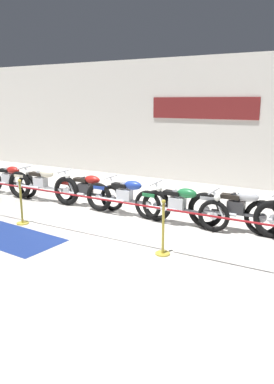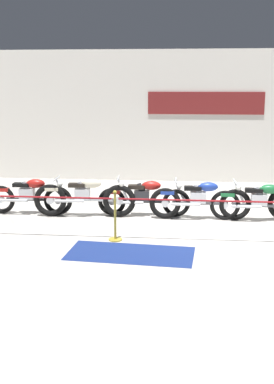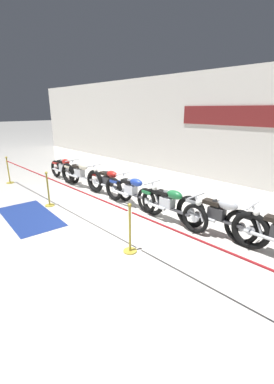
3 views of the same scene
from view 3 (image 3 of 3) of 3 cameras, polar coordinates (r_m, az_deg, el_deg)
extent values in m
plane|color=silver|center=(7.35, -4.19, -4.28)|extent=(120.00, 120.00, 0.00)
cube|color=silver|center=(10.82, 17.57, 13.58)|extent=(28.00, 0.25, 4.20)
cube|color=maroon|center=(10.53, 18.81, 15.77)|extent=(3.66, 0.04, 0.70)
torus|color=black|center=(10.28, -13.88, 3.81)|extent=(0.71, 0.12, 0.71)
torus|color=black|center=(11.51, -17.58, 4.98)|extent=(0.71, 0.12, 0.71)
cylinder|color=silver|center=(10.28, -13.88, 3.81)|extent=(0.17, 0.08, 0.17)
cylinder|color=silver|center=(11.51, -17.58, 4.98)|extent=(0.17, 0.08, 0.17)
cylinder|color=silver|center=(10.14, -13.74, 5.28)|extent=(0.30, 0.06, 0.59)
cube|color=silver|center=(10.90, -16.03, 5.29)|extent=(0.36, 0.22, 0.26)
cylinder|color=silver|center=(10.82, -16.02, 6.29)|extent=(0.18, 0.11, 0.24)
cylinder|color=silver|center=(10.90, -16.23, 6.34)|extent=(0.18, 0.11, 0.24)
cylinder|color=silver|center=(11.13, -17.35, 4.68)|extent=(0.70, 0.08, 0.07)
cube|color=black|center=(10.89, -15.84, 4.53)|extent=(1.15, 0.07, 0.06)
ellipsoid|color=#B21E19|center=(10.65, -15.55, 6.48)|extent=(0.46, 0.23, 0.22)
cube|color=black|center=(10.97, -16.46, 6.51)|extent=(0.40, 0.20, 0.09)
cube|color=#B21E19|center=(11.42, -17.58, 6.18)|extent=(0.32, 0.16, 0.08)
cylinder|color=silver|center=(10.18, -14.17, 6.83)|extent=(0.04, 0.62, 0.04)
sphere|color=silver|center=(10.14, -13.88, 6.00)|extent=(0.14, 0.14, 0.14)
torus|color=black|center=(8.99, -9.32, 2.38)|extent=(0.80, 0.18, 0.79)
torus|color=black|center=(10.32, -15.06, 4.02)|extent=(0.80, 0.18, 0.79)
cylinder|color=silver|center=(8.99, -9.32, 2.38)|extent=(0.19, 0.09, 0.18)
cylinder|color=silver|center=(10.32, -15.06, 4.02)|extent=(0.19, 0.09, 0.18)
cylinder|color=silver|center=(8.85, -9.05, 4.04)|extent=(0.31, 0.07, 0.59)
cube|color=silver|center=(9.65, -12.62, 4.23)|extent=(0.37, 0.24, 0.26)
cylinder|color=silver|center=(9.57, -12.56, 5.35)|extent=(0.18, 0.12, 0.24)
cylinder|color=silver|center=(9.63, -12.84, 5.42)|extent=(0.18, 0.12, 0.24)
cylinder|color=silver|center=(9.85, -14.23, 3.55)|extent=(0.70, 0.11, 0.07)
cube|color=#ADAFB5|center=(9.64, -12.39, 3.38)|extent=(1.34, 0.14, 0.06)
ellipsoid|color=beige|center=(9.40, -11.92, 5.55)|extent=(0.47, 0.25, 0.22)
cube|color=black|center=(9.70, -13.15, 5.61)|extent=(0.41, 0.22, 0.09)
cube|color=beige|center=(10.22, -15.04, 5.50)|extent=(0.33, 0.18, 0.08)
cylinder|color=silver|center=(8.87, -9.58, 5.82)|extent=(0.07, 0.62, 0.04)
sphere|color=silver|center=(8.84, -9.21, 4.87)|extent=(0.14, 0.14, 0.14)
torus|color=black|center=(8.05, -2.81, 0.33)|extent=(0.68, 0.11, 0.68)
torus|color=black|center=(9.24, -9.30, 2.43)|extent=(0.68, 0.11, 0.68)
cylinder|color=silver|center=(8.05, -2.81, 0.33)|extent=(0.16, 0.08, 0.16)
cylinder|color=silver|center=(9.24, -9.30, 2.43)|extent=(0.16, 0.08, 0.16)
cylinder|color=silver|center=(7.91, -2.41, 2.15)|extent=(0.30, 0.06, 0.59)
cube|color=#2D2D30|center=(8.62, -6.52, 2.54)|extent=(0.36, 0.22, 0.26)
cylinder|color=#2D2D30|center=(8.54, -6.40, 3.78)|extent=(0.18, 0.11, 0.24)
cylinder|color=#2D2D30|center=(8.60, -6.74, 3.88)|extent=(0.18, 0.11, 0.24)
cylinder|color=silver|center=(8.81, -8.41, 1.86)|extent=(0.70, 0.08, 0.07)
cube|color=black|center=(8.62, -6.28, 1.58)|extent=(1.25, 0.08, 0.06)
ellipsoid|color=#B21E19|center=(8.38, -5.61, 3.96)|extent=(0.46, 0.23, 0.22)
cube|color=black|center=(8.67, -7.10, 4.10)|extent=(0.40, 0.21, 0.09)
cube|color=#B21E19|center=(9.14, -9.19, 3.85)|extent=(0.32, 0.16, 0.08)
cylinder|color=silver|center=(7.92, -2.97, 4.16)|extent=(0.04, 0.62, 0.04)
sphere|color=silver|center=(7.89, -2.57, 3.07)|extent=(0.14, 0.14, 0.14)
torus|color=black|center=(6.98, 3.50, -2.20)|extent=(0.75, 0.14, 0.75)
torus|color=black|center=(8.11, -5.14, 0.66)|extent=(0.75, 0.14, 0.75)
cylinder|color=silver|center=(6.98, 3.50, -2.20)|extent=(0.18, 0.08, 0.17)
cylinder|color=silver|center=(8.11, -5.14, 0.66)|extent=(0.18, 0.08, 0.17)
cylinder|color=silver|center=(6.83, 4.10, -0.16)|extent=(0.30, 0.06, 0.59)
cube|color=silver|center=(7.50, -1.42, 0.58)|extent=(0.36, 0.23, 0.26)
cylinder|color=silver|center=(7.42, -1.21, 1.98)|extent=(0.18, 0.11, 0.24)
cylinder|color=silver|center=(7.47, -1.65, 2.11)|extent=(0.18, 0.11, 0.24)
cylinder|color=silver|center=(7.67, -3.71, -0.16)|extent=(0.70, 0.08, 0.07)
cube|color=#47474C|center=(7.51, -1.15, -0.52)|extent=(1.31, 0.08, 0.06)
ellipsoid|color=navy|center=(7.27, -0.19, 2.15)|extent=(0.46, 0.23, 0.22)
cube|color=black|center=(7.53, -2.11, 2.38)|extent=(0.40, 0.21, 0.09)
cube|color=navy|center=(7.99, -4.97, 2.39)|extent=(0.32, 0.17, 0.08)
cylinder|color=silver|center=(6.82, 3.46, 2.18)|extent=(0.05, 0.62, 0.04)
sphere|color=silver|center=(6.81, 3.94, 0.91)|extent=(0.14, 0.14, 0.14)
torus|color=black|center=(6.13, 12.77, -5.77)|extent=(0.72, 0.13, 0.71)
torus|color=black|center=(7.13, 2.08, -1.89)|extent=(0.72, 0.13, 0.71)
cylinder|color=silver|center=(6.13, 12.77, -5.77)|extent=(0.17, 0.09, 0.17)
cylinder|color=silver|center=(7.13, 2.08, -1.89)|extent=(0.17, 0.09, 0.17)
cylinder|color=silver|center=(5.97, 13.65, -3.53)|extent=(0.31, 0.07, 0.59)
cube|color=silver|center=(6.57, 6.74, -2.28)|extent=(0.37, 0.23, 0.26)
cylinder|color=silver|center=(6.48, 7.07, -0.72)|extent=(0.18, 0.12, 0.24)
cylinder|color=silver|center=(6.53, 6.54, -0.54)|extent=(0.18, 0.12, 0.24)
cylinder|color=silver|center=(6.71, 3.99, -3.02)|extent=(0.70, 0.10, 0.07)
cube|color=#47474C|center=(6.59, 7.02, -3.54)|extent=(1.32, 0.11, 0.06)
ellipsoid|color=#1E6B38|center=(6.34, 8.36, -0.61)|extent=(0.47, 0.24, 0.22)
cube|color=black|center=(6.58, 5.97, -0.20)|extent=(0.41, 0.22, 0.09)
cube|color=#1E6B38|center=(7.01, 2.39, 0.01)|extent=(0.33, 0.17, 0.08)
cylinder|color=silver|center=(5.94, 12.98, -0.85)|extent=(0.06, 0.62, 0.04)
sphere|color=silver|center=(5.95, 13.51, -2.31)|extent=(0.14, 0.14, 0.14)
torus|color=black|center=(5.80, 23.91, -7.82)|extent=(0.81, 0.16, 0.81)
torus|color=black|center=(6.37, 11.81, -4.31)|extent=(0.81, 0.16, 0.81)
cylinder|color=silver|center=(5.80, 23.91, -7.82)|extent=(0.19, 0.09, 0.19)
cylinder|color=silver|center=(6.37, 11.81, -4.31)|extent=(0.19, 0.09, 0.19)
cylinder|color=silver|center=(5.67, 25.12, -5.46)|extent=(0.31, 0.07, 0.59)
cube|color=#2D2D30|center=(6.01, 17.28, -4.50)|extent=(0.37, 0.23, 0.26)
cylinder|color=#2D2D30|center=(5.92, 17.81, -2.80)|extent=(0.18, 0.12, 0.24)
cylinder|color=#2D2D30|center=(5.95, 17.11, -2.62)|extent=(0.18, 0.12, 0.24)
cylinder|color=silver|center=(6.07, 14.04, -5.39)|extent=(0.70, 0.09, 0.07)
cube|color=#47474C|center=(6.04, 17.58, -5.84)|extent=(1.16, 0.10, 0.06)
ellipsoid|color=#B7BABF|center=(5.83, 19.51, -2.69)|extent=(0.47, 0.24, 0.22)
cube|color=black|center=(5.98, 16.38, -2.24)|extent=(0.41, 0.21, 0.09)
cube|color=#B7BABF|center=(6.24, 12.36, -1.97)|extent=(0.33, 0.17, 0.08)
cylinder|color=silver|center=(5.61, 24.43, -2.68)|extent=(0.06, 0.62, 0.04)
sphere|color=silver|center=(5.63, 25.00, -4.20)|extent=(0.14, 0.14, 0.14)
torus|color=black|center=(5.94, 22.10, -7.21)|extent=(0.77, 0.11, 0.77)
cylinder|color=silver|center=(5.94, 22.10, -7.21)|extent=(0.19, 0.08, 0.19)
cylinder|color=silver|center=(5.66, 25.92, -8.79)|extent=(0.70, 0.08, 0.07)
cube|color=black|center=(5.81, 22.86, -4.83)|extent=(0.32, 0.16, 0.08)
cylinder|color=gold|center=(11.26, -26.35, 1.86)|extent=(0.28, 0.28, 0.03)
cylinder|color=gold|center=(11.15, -26.69, 4.26)|extent=(0.05, 0.05, 0.95)
sphere|color=gold|center=(11.06, -27.06, 6.85)|extent=(0.08, 0.08, 0.08)
cylinder|color=maroon|center=(9.47, -23.81, 4.89)|extent=(3.29, 0.04, 0.04)
cylinder|color=maroon|center=(6.37, -12.57, 0.19)|extent=(3.46, 0.04, 0.04)
cylinder|color=maroon|center=(3.98, 16.05, -11.25)|extent=(3.40, 0.04, 0.04)
cylinder|color=gold|center=(8.17, -18.80, -2.81)|extent=(0.28, 0.28, 0.03)
cylinder|color=gold|center=(8.02, -19.14, 0.45)|extent=(0.05, 0.05, 0.95)
sphere|color=gold|center=(7.88, -19.52, 4.02)|extent=(0.08, 0.08, 0.08)
cylinder|color=gold|center=(5.38, -1.55, -12.96)|extent=(0.28, 0.28, 0.03)
cylinder|color=gold|center=(5.15, -1.60, -8.30)|extent=(0.05, 0.05, 0.95)
sphere|color=gold|center=(4.94, -1.65, -2.94)|extent=(0.08, 0.08, 0.08)
cube|color=navy|center=(7.56, -22.73, -5.02)|extent=(2.48, 1.33, 0.01)
camera|label=1|loc=(2.87, -119.14, -8.98)|focal=35.00mm
camera|label=2|loc=(8.51, -92.16, 2.12)|focal=45.00mm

